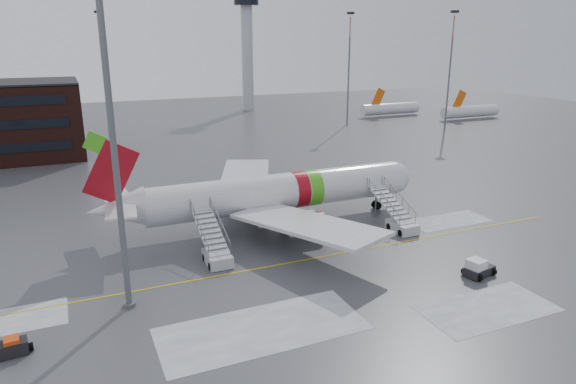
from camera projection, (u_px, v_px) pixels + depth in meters
name	position (u px, v px, depth m)	size (l,w,h in m)	color
ground	(285.00, 259.00, 45.75)	(260.00, 260.00, 0.00)	#494C4F
airliner	(272.00, 193.00, 53.20)	(35.03, 32.97, 11.18)	silver
airstair_fwd	(398.00, 219.00, 52.48)	(2.05, 7.70, 3.48)	silver
airstair_aft	(215.00, 249.00, 45.05)	(2.05, 7.70, 3.48)	#B1B4B9
pushback_tug	(478.00, 268.00, 42.27)	(2.86, 2.37, 1.50)	black
baggage_tractor	(13.00, 348.00, 31.71)	(2.30, 1.20, 1.17)	black
light_mast_near	(110.00, 111.00, 33.49)	(1.20, 1.20, 27.82)	#595B60
control_tower	(247.00, 39.00, 135.23)	(6.40, 6.40, 30.00)	#B2B5BA
light_mast_far_ne	(349.00, 62.00, 112.29)	(1.20, 1.20, 24.25)	#595B60
light_mast_far_n	(102.00, 63.00, 107.15)	(1.20, 1.20, 24.25)	#595B60
light_mast_far_e	(450.00, 64.00, 106.15)	(1.20, 1.20, 24.25)	#595B60
distant_aircraft	(416.00, 118.00, 125.89)	(35.00, 18.00, 8.00)	#D8590C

